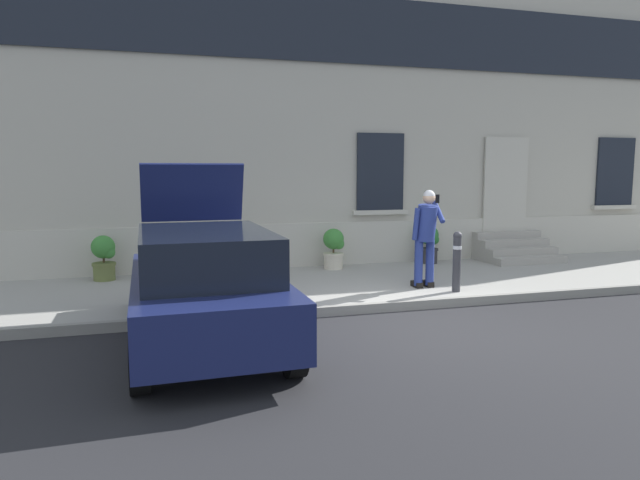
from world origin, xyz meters
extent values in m
plane|color=#232326|center=(0.00, 0.00, 0.00)|extent=(80.00, 80.00, 0.00)
cube|color=#99968E|center=(0.00, 2.80, 0.07)|extent=(24.00, 3.60, 0.15)
cube|color=gray|center=(0.00, 0.94, 0.07)|extent=(24.00, 0.12, 0.15)
cube|color=#B2AD9E|center=(0.00, 5.30, 3.75)|extent=(24.00, 1.40, 7.50)
cube|color=#BCB7A8|center=(0.00, 4.58, 0.55)|extent=(24.00, 0.08, 1.10)
cube|color=maroon|center=(4.45, 4.57, 1.84)|extent=(1.00, 0.08, 2.10)
cube|color=#BCB7A8|center=(4.45, 4.55, 1.89)|extent=(1.16, 0.06, 2.24)
cube|color=black|center=(1.25, 4.57, 2.20)|extent=(1.10, 0.06, 1.70)
cube|color=#BCB7A8|center=(1.25, 4.54, 1.30)|extent=(1.30, 0.12, 0.10)
cube|color=black|center=(7.65, 4.57, 2.20)|extent=(1.10, 0.06, 1.70)
cube|color=#BCB7A8|center=(7.65, 4.54, 1.30)|extent=(1.30, 0.12, 0.10)
cube|color=black|center=(0.00, 4.57, 5.20)|extent=(16.80, 0.06, 1.40)
cube|color=#9E998E|center=(4.45, 3.48, 0.23)|extent=(1.73, 0.32, 0.16)
cube|color=#9E998E|center=(4.45, 3.80, 0.31)|extent=(1.73, 0.32, 0.32)
cube|color=#9E998E|center=(4.45, 4.12, 0.39)|extent=(1.73, 0.32, 0.48)
cube|color=#9E998E|center=(4.45, 4.44, 0.47)|extent=(1.73, 0.32, 0.64)
cube|color=#161E4C|center=(-3.00, -0.04, 0.62)|extent=(1.84, 4.04, 0.64)
cube|color=black|center=(-3.00, -0.19, 1.22)|extent=(1.59, 2.43, 0.56)
cube|color=black|center=(-3.05, 1.97, 0.40)|extent=(1.66, 0.14, 0.20)
cube|color=yellow|center=(-3.05, 1.97, 0.58)|extent=(0.52, 0.03, 0.12)
cube|color=#B21414|center=(-3.80, 1.95, 0.84)|extent=(0.16, 0.04, 0.18)
cube|color=#B21414|center=(-2.29, 1.98, 0.84)|extent=(0.16, 0.04, 0.18)
cube|color=#161E4C|center=(-3.03, 1.41, 1.90)|extent=(1.50, 0.40, 0.87)
cylinder|color=black|center=(-3.77, -1.46, 0.30)|extent=(0.21, 0.60, 0.60)
cylinder|color=black|center=(-2.18, -1.43, 0.30)|extent=(0.21, 0.60, 0.60)
cylinder|color=black|center=(-3.83, 1.34, 0.30)|extent=(0.21, 0.60, 0.60)
cylinder|color=black|center=(-2.24, 1.37, 0.30)|extent=(0.21, 0.60, 0.60)
cylinder|color=#333338|center=(1.37, 1.35, 0.62)|extent=(0.14, 0.14, 0.95)
sphere|color=#333338|center=(1.37, 1.35, 1.12)|extent=(0.15, 0.15, 0.15)
cylinder|color=silver|center=(1.37, 1.35, 0.92)|extent=(0.15, 0.15, 0.06)
cylinder|color=#333338|center=(-3.13, 1.35, 0.62)|extent=(0.14, 0.14, 0.95)
sphere|color=#333338|center=(-3.13, 1.35, 1.12)|extent=(0.15, 0.15, 0.15)
cylinder|color=silver|center=(-3.13, 1.35, 0.92)|extent=(0.15, 0.15, 0.06)
cylinder|color=navy|center=(0.88, 1.82, 0.60)|extent=(0.15, 0.15, 0.82)
cube|color=black|center=(0.88, 1.88, 0.20)|extent=(0.12, 0.28, 0.10)
cylinder|color=navy|center=(1.10, 1.82, 0.60)|extent=(0.15, 0.15, 0.82)
cube|color=black|center=(1.10, 1.88, 0.20)|extent=(0.12, 0.28, 0.10)
cylinder|color=navy|center=(0.99, 1.77, 1.32)|extent=(0.34, 0.44, 0.67)
sphere|color=tan|center=(0.99, 1.69, 1.76)|extent=(0.22, 0.22, 0.22)
sphere|color=silver|center=(0.99, 1.69, 1.79)|extent=(0.21, 0.21, 0.21)
cylinder|color=navy|center=(0.77, 1.73, 1.30)|extent=(0.09, 0.18, 0.57)
cylinder|color=navy|center=(1.19, 1.73, 1.52)|extent=(0.09, 0.42, 0.41)
cube|color=black|center=(1.14, 1.67, 1.74)|extent=(0.07, 0.02, 0.15)
cylinder|color=#606B38|center=(-4.56, 4.12, 0.32)|extent=(0.40, 0.40, 0.34)
cylinder|color=#606B38|center=(-4.56, 4.12, 0.46)|extent=(0.44, 0.44, 0.05)
cylinder|color=#47331E|center=(-4.56, 4.12, 0.61)|extent=(0.04, 0.04, 0.24)
sphere|color=#387F33|center=(-4.56, 4.12, 0.79)|extent=(0.44, 0.44, 0.44)
sphere|color=#387F33|center=(-4.46, 4.07, 0.69)|extent=(0.24, 0.24, 0.24)
cylinder|color=#B25B38|center=(-2.28, 3.96, 0.32)|extent=(0.40, 0.40, 0.34)
cylinder|color=#B25B38|center=(-2.28, 3.96, 0.46)|extent=(0.44, 0.44, 0.05)
cylinder|color=#47331E|center=(-2.28, 3.96, 0.61)|extent=(0.04, 0.04, 0.24)
sphere|color=#1E5628|center=(-2.28, 3.96, 0.79)|extent=(0.44, 0.44, 0.44)
sphere|color=#1E5628|center=(-2.18, 3.91, 0.69)|extent=(0.24, 0.24, 0.24)
cylinder|color=beige|center=(0.01, 4.11, 0.32)|extent=(0.40, 0.40, 0.34)
cylinder|color=beige|center=(0.01, 4.11, 0.46)|extent=(0.44, 0.44, 0.05)
cylinder|color=#47331E|center=(0.01, 4.11, 0.61)|extent=(0.04, 0.04, 0.24)
sphere|color=#387F33|center=(0.01, 4.11, 0.79)|extent=(0.44, 0.44, 0.44)
sphere|color=#387F33|center=(0.11, 4.06, 0.69)|extent=(0.24, 0.24, 0.24)
cylinder|color=#2D2D30|center=(2.30, 4.24, 0.32)|extent=(0.40, 0.40, 0.34)
cylinder|color=#2D2D30|center=(2.30, 4.24, 0.46)|extent=(0.44, 0.44, 0.05)
cylinder|color=#47331E|center=(2.30, 4.24, 0.61)|extent=(0.04, 0.04, 0.24)
sphere|color=#286B2D|center=(2.30, 4.24, 0.79)|extent=(0.44, 0.44, 0.44)
sphere|color=#286B2D|center=(2.40, 4.19, 0.69)|extent=(0.24, 0.24, 0.24)
camera|label=1|loc=(-3.54, -7.18, 2.23)|focal=31.66mm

